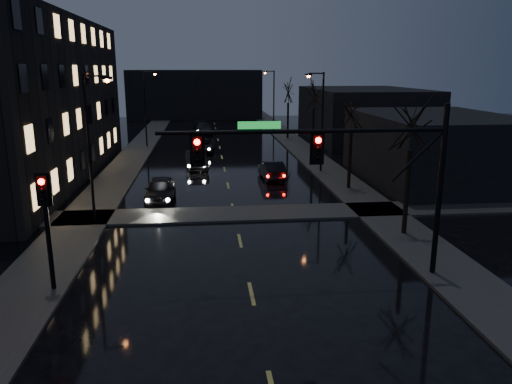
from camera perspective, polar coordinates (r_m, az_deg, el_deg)
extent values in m
cube|color=#2D2D2B|center=(45.59, -14.54, 3.12)|extent=(3.00, 140.00, 0.12)
cube|color=#2D2D2B|center=(46.19, 6.83, 3.60)|extent=(3.00, 140.00, 0.12)
cube|color=#2D2D2B|center=(29.05, -2.49, -2.51)|extent=(40.00, 3.00, 0.12)
cube|color=black|center=(42.09, -27.02, 9.36)|extent=(12.00, 30.00, 12.00)
cube|color=black|center=(39.67, 19.78, 4.75)|extent=(10.00, 14.00, 5.00)
cube|color=black|center=(60.49, 12.15, 8.64)|extent=(12.00, 18.00, 6.00)
cube|color=black|center=(87.42, -6.98, 11.05)|extent=(22.00, 10.00, 8.00)
cylinder|color=black|center=(21.06, 20.24, -0.06)|extent=(0.22, 0.22, 7.00)
cylinder|color=black|center=(18.83, 5.57, 6.91)|extent=(11.00, 0.16, 0.16)
cylinder|color=black|center=(20.34, 18.05, 3.97)|extent=(2.05, 0.10, 2.05)
cube|color=#0C591E|center=(18.53, 0.38, 7.65)|extent=(1.60, 0.04, 0.28)
cube|color=black|center=(18.55, -6.73, 4.75)|extent=(0.35, 0.28, 1.05)
sphere|color=#FF0705|center=(18.34, -6.76, 5.69)|extent=(0.22, 0.22, 0.22)
cube|color=black|center=(19.02, 7.00, 4.97)|extent=(0.35, 0.28, 1.05)
sphere|color=#FF0705|center=(18.82, 7.14, 5.88)|extent=(0.22, 0.22, 0.22)
cylinder|color=black|center=(20.17, -22.64, -4.73)|extent=(0.18, 0.18, 4.40)
cube|color=black|center=(19.70, -23.12, 0.25)|extent=(0.35, 0.28, 1.05)
sphere|color=#FF0705|center=(19.48, -23.35, 1.08)|extent=(0.22, 0.22, 0.22)
cylinder|color=black|center=(26.10, 16.84, -0.14)|extent=(0.24, 0.24, 4.40)
cylinder|color=black|center=(35.34, 10.66, 3.58)|extent=(0.24, 0.24, 4.12)
cylinder|color=black|center=(46.79, 6.52, 6.57)|extent=(0.24, 0.24, 4.68)
cylinder|color=black|center=(60.46, 3.66, 8.11)|extent=(0.24, 0.24, 4.29)
cylinder|color=black|center=(28.32, -18.52, 4.53)|extent=(0.16, 0.16, 8.00)
cylinder|color=black|center=(27.87, -17.92, 12.51)|extent=(1.20, 0.10, 0.10)
cube|color=black|center=(27.76, -16.66, 12.39)|extent=(0.50, 0.25, 0.15)
sphere|color=orange|center=(27.76, -16.65, 12.18)|extent=(0.28, 0.28, 0.28)
cylinder|color=black|center=(54.83, -12.56, 9.15)|extent=(0.16, 0.16, 8.00)
cylinder|color=black|center=(54.59, -12.14, 13.26)|extent=(1.20, 0.10, 0.10)
cube|color=black|center=(54.54, -11.49, 13.18)|extent=(0.50, 0.25, 0.15)
sphere|color=orange|center=(54.54, -11.48, 13.08)|extent=(0.28, 0.28, 0.28)
cylinder|color=black|center=(40.65, 7.57, 7.79)|extent=(0.16, 0.16, 8.00)
cylinder|color=black|center=(40.29, 6.89, 13.32)|extent=(1.20, 0.10, 0.10)
cube|color=black|center=(40.16, 6.03, 13.19)|extent=(0.50, 0.25, 0.15)
sphere|color=orange|center=(40.17, 6.03, 13.05)|extent=(0.28, 0.28, 0.28)
cylinder|color=black|center=(68.10, 2.05, 10.35)|extent=(0.16, 0.16, 8.00)
cylinder|color=black|center=(67.89, 1.56, 13.63)|extent=(1.20, 0.10, 0.10)
cube|color=black|center=(67.81, 1.05, 13.55)|extent=(0.50, 0.25, 0.15)
sphere|color=orange|center=(67.81, 1.05, 13.47)|extent=(0.28, 0.28, 0.28)
imported|color=black|center=(32.36, -10.87, 0.26)|extent=(1.82, 4.49, 1.53)
imported|color=black|center=(42.57, -6.81, 3.66)|extent=(2.09, 4.66, 1.49)
imported|color=black|center=(50.89, -6.10, 5.29)|extent=(2.48, 4.99, 1.36)
imported|color=black|center=(65.35, -6.11, 7.27)|extent=(2.69, 5.45, 1.52)
imported|color=black|center=(38.26, 1.82, 2.52)|extent=(1.78, 4.37, 1.41)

